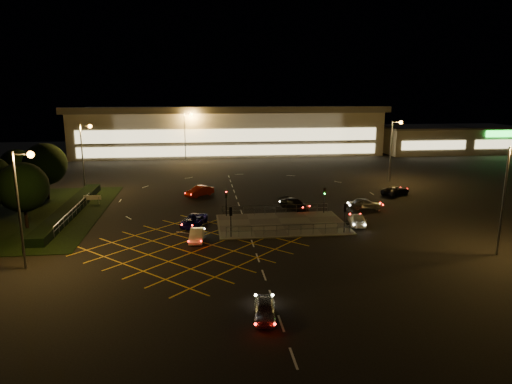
{
  "coord_description": "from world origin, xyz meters",
  "views": [
    {
      "loc": [
        -6.97,
        -50.7,
        14.87
      ],
      "look_at": [
        0.11,
        6.24,
        2.0
      ],
      "focal_mm": 32.0,
      "sensor_mm": 36.0,
      "label": 1
    }
  ],
  "objects": [
    {
      "name": "car_right_silver",
      "position": [
        13.83,
        3.53,
        0.7
      ],
      "size": [
        4.31,
        2.17,
        1.41
      ],
      "primitive_type": "imported",
      "rotation": [
        0.0,
        0.0,
        1.44
      ],
      "color": "#A1A5A8",
      "rests_on": "ground"
    },
    {
      "name": "streetlight_nw",
      "position": [
        -23.56,
        18.0,
        6.56
      ],
      "size": [
        1.78,
        0.56,
        10.03
      ],
      "color": "slate",
      "rests_on": "ground"
    },
    {
      "name": "hedge",
      "position": [
        -23.0,
        6.0,
        0.5
      ],
      "size": [
        2.0,
        26.0,
        1.0
      ],
      "primitive_type": "cube",
      "color": "black",
      "rests_on": "ground"
    },
    {
      "name": "streetlight_sw",
      "position": [
        -21.56,
        -12.0,
        6.56
      ],
      "size": [
        1.78,
        0.56,
        10.03
      ],
      "color": "slate",
      "rests_on": "ground"
    },
    {
      "name": "tree_d",
      "position": [
        -34.0,
        20.0,
        4.02
      ],
      "size": [
        4.68,
        4.68,
        6.37
      ],
      "color": "black",
      "rests_on": "ground"
    },
    {
      "name": "car_near_silver",
      "position": [
        -2.97,
        -23.15,
        0.61
      ],
      "size": [
        1.88,
        3.73,
        1.22
      ],
      "primitive_type": "imported",
      "rotation": [
        0.0,
        0.0,
        6.16
      ],
      "color": "silver",
      "rests_on": "ground"
    },
    {
      "name": "ground",
      "position": [
        0.0,
        0.0,
        0.0
      ],
      "size": [
        180.0,
        180.0,
        0.0
      ],
      "primitive_type": "plane",
      "color": "black",
      "rests_on": "ground"
    },
    {
      "name": "tree_c",
      "position": [
        -28.0,
        14.0,
        4.95
      ],
      "size": [
        5.76,
        5.76,
        7.84
      ],
      "color": "black",
      "rests_on": "ground"
    },
    {
      "name": "streetlight_se",
      "position": [
        20.44,
        -14.0,
        6.56
      ],
      "size": [
        1.78,
        0.56,
        10.03
      ],
      "color": "slate",
      "rests_on": "ground"
    },
    {
      "name": "retail_unit_b",
      "position": [
        62.0,
        53.96,
        3.22
      ],
      "size": [
        14.8,
        14.8,
        6.35
      ],
      "color": "beige",
      "rests_on": "ground"
    },
    {
      "name": "car_queue_white",
      "position": [
        -7.5,
        -6.6,
        0.61
      ],
      "size": [
        1.6,
        3.81,
        1.23
      ],
      "primitive_type": "imported",
      "rotation": [
        0.0,
        0.0,
        6.2
      ],
      "color": "white",
      "rests_on": "ground"
    },
    {
      "name": "supermarket",
      "position": [
        0.0,
        61.95,
        5.31
      ],
      "size": [
        72.0,
        26.5,
        10.5
      ],
      "color": "beige",
      "rests_on": "ground"
    },
    {
      "name": "streetlight_far_right",
      "position": [
        30.44,
        50.0,
        6.56
      ],
      "size": [
        1.78,
        0.56,
        10.03
      ],
      "color": "slate",
      "rests_on": "ground"
    },
    {
      "name": "car_circ_red",
      "position": [
        -7.15,
        13.4,
        0.73
      ],
      "size": [
        4.32,
        4.09,
        1.46
      ],
      "primitive_type": "imported",
      "rotation": [
        0.0,
        0.0,
        5.44
      ],
      "color": "maroon",
      "rests_on": "ground"
    },
    {
      "name": "signal_se",
      "position": [
        8.0,
        -5.99,
        2.37
      ],
      "size": [
        0.28,
        0.3,
        3.15
      ],
      "rotation": [
        0.0,
        0.0,
        3.14
      ],
      "color": "black",
      "rests_on": "pedestrian_island"
    },
    {
      "name": "streetlight_ne",
      "position": [
        24.44,
        20.0,
        6.56
      ],
      "size": [
        1.78,
        0.56,
        10.03
      ],
      "color": "slate",
      "rests_on": "ground"
    },
    {
      "name": "car_far_dkgrey",
      "position": [
        4.88,
        4.72,
        0.64
      ],
      "size": [
        3.88,
        4.68,
        1.28
      ],
      "primitive_type": "imported",
      "rotation": [
        0.0,
        0.0,
        0.57
      ],
      "color": "black",
      "rests_on": "ground"
    },
    {
      "name": "car_approach_white",
      "position": [
        10.43,
        -3.15,
        0.63
      ],
      "size": [
        2.71,
        4.66,
        1.27
      ],
      "primitive_type": "imported",
      "rotation": [
        0.0,
        0.0,
        2.92
      ],
      "color": "white",
      "rests_on": "ground"
    },
    {
      "name": "car_east_grey",
      "position": [
        21.06,
        10.78,
        0.65
      ],
      "size": [
        5.09,
        4.27,
        1.29
      ],
      "primitive_type": "imported",
      "rotation": [
        0.0,
        0.0,
        2.12
      ],
      "color": "black",
      "rests_on": "ground"
    },
    {
      "name": "pedestrian_island",
      "position": [
        2.0,
        -2.0,
        0.06
      ],
      "size": [
        14.0,
        9.0,
        0.12
      ],
      "primitive_type": "cube",
      "color": "#4C4944",
      "rests_on": "ground"
    },
    {
      "name": "signal_ne",
      "position": [
        8.0,
        1.99,
        2.37
      ],
      "size": [
        0.28,
        0.3,
        3.15
      ],
      "color": "black",
      "rests_on": "pedestrian_island"
    },
    {
      "name": "signal_nw",
      "position": [
        -4.0,
        1.99,
        2.37
      ],
      "size": [
        0.28,
        0.3,
        3.15
      ],
      "color": "black",
      "rests_on": "pedestrian_island"
    },
    {
      "name": "retail_unit_a",
      "position": [
        46.0,
        53.97,
        3.21
      ],
      "size": [
        18.8,
        14.8,
        6.35
      ],
      "color": "beige",
      "rests_on": "ground"
    },
    {
      "name": "car_left_blue",
      "position": [
        -7.86,
        -1.2,
        0.63
      ],
      "size": [
        3.45,
        4.96,
        1.26
      ],
      "primitive_type": "imported",
      "rotation": [
        0.0,
        0.0,
        5.95
      ],
      "color": "#0F0C4A",
      "rests_on": "ground"
    },
    {
      "name": "signal_sw",
      "position": [
        -4.0,
        -5.99,
        2.37
      ],
      "size": [
        0.28,
        0.3,
        3.15
      ],
      "rotation": [
        0.0,
        0.0,
        3.14
      ],
      "color": "black",
      "rests_on": "pedestrian_island"
    },
    {
      "name": "streetlight_far_left",
      "position": [
        -9.56,
        48.0,
        6.56
      ],
      "size": [
        1.78,
        0.56,
        10.03
      ],
      "color": "slate",
      "rests_on": "ground"
    },
    {
      "name": "grass_verge",
      "position": [
        -28.0,
        6.0,
        0.04
      ],
      "size": [
        18.0,
        30.0,
        0.08
      ],
      "primitive_type": "cube",
      "color": "black",
      "rests_on": "ground"
    },
    {
      "name": "tree_e",
      "position": [
        -26.0,
        0.0,
        4.64
      ],
      "size": [
        5.4,
        5.4,
        7.35
      ],
      "color": "black",
      "rests_on": "ground"
    }
  ]
}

